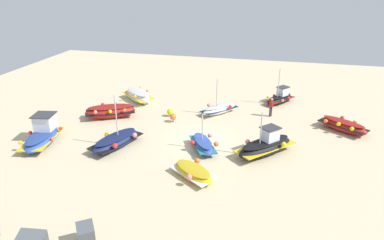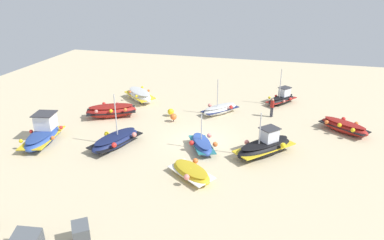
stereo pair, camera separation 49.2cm
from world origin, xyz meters
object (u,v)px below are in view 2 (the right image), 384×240
(mooring_buoy_1, at_px, (173,117))
(fishing_boat_6, at_px, (140,95))
(fishing_boat_2, at_px, (344,127))
(fishing_boat_5, at_px, (191,172))
(fishing_boat_1, at_px, (220,109))
(fishing_boat_4, at_px, (43,134))
(fishing_boat_0, at_px, (111,111))
(person_walking, at_px, (272,106))
(fishing_boat_8, at_px, (282,99))
(fishing_boat_7, at_px, (116,140))
(fishing_boat_3, at_px, (265,146))
(fishing_boat_9, at_px, (202,144))
(mooring_buoy_0, at_px, (171,112))

(mooring_buoy_1, bearing_deg, fishing_boat_6, -41.52)
(fishing_boat_2, relative_size, fishing_boat_5, 1.16)
(fishing_boat_1, distance_m, fishing_boat_4, 14.57)
(fishing_boat_0, bearing_deg, fishing_boat_6, -125.44)
(fishing_boat_1, bearing_deg, fishing_boat_2, -57.80)
(fishing_boat_2, distance_m, person_walking, 5.94)
(fishing_boat_1, xyz_separation_m, fishing_boat_8, (-5.17, -4.03, 0.09))
(fishing_boat_0, height_order, fishing_boat_1, fishing_boat_1)
(fishing_boat_4, relative_size, fishing_boat_7, 0.99)
(fishing_boat_2, distance_m, fishing_boat_3, 7.80)
(fishing_boat_9, relative_size, mooring_buoy_0, 4.89)
(fishing_boat_4, bearing_deg, mooring_buoy_0, -55.73)
(fishing_boat_9, xyz_separation_m, mooring_buoy_0, (4.08, -5.47, -0.02))
(fishing_boat_6, bearing_deg, fishing_boat_7, -36.05)
(fishing_boat_5, xyz_separation_m, fishing_boat_8, (-4.94, -14.89, 0.15))
(fishing_boat_3, height_order, fishing_boat_9, fishing_boat_3)
(fishing_boat_0, xyz_separation_m, mooring_buoy_1, (-5.50, -0.36, -0.13))
(fishing_boat_8, bearing_deg, fishing_boat_2, -100.53)
(fishing_boat_5, relative_size, mooring_buoy_0, 4.87)
(fishing_boat_2, relative_size, mooring_buoy_0, 5.65)
(mooring_buoy_0, bearing_deg, fishing_boat_9, 126.69)
(fishing_boat_0, distance_m, fishing_boat_5, 11.96)
(fishing_boat_0, height_order, fishing_boat_8, fishing_boat_8)
(fishing_boat_9, distance_m, person_walking, 8.74)
(fishing_boat_7, height_order, mooring_buoy_0, fishing_boat_7)
(mooring_buoy_0, relative_size, mooring_buoy_1, 0.94)
(mooring_buoy_1, bearing_deg, mooring_buoy_0, -62.06)
(fishing_boat_6, height_order, person_walking, person_walking)
(fishing_boat_7, bearing_deg, person_walking, 149.40)
(fishing_boat_0, xyz_separation_m, fishing_boat_1, (-8.93, -3.17, -0.16))
(fishing_boat_1, bearing_deg, fishing_boat_4, 168.06)
(fishing_boat_3, bearing_deg, mooring_buoy_1, 106.38)
(person_walking, bearing_deg, fishing_boat_4, 71.56)
(fishing_boat_0, height_order, mooring_buoy_0, fishing_boat_0)
(fishing_boat_3, xyz_separation_m, fishing_boat_7, (10.42, 1.47, -0.14))
(fishing_boat_2, xyz_separation_m, fishing_boat_7, (16.15, 6.76, -0.00))
(fishing_boat_7, bearing_deg, fishing_boat_1, 163.51)
(fishing_boat_0, distance_m, fishing_boat_7, 5.75)
(fishing_boat_1, distance_m, mooring_buoy_0, 4.37)
(fishing_boat_6, relative_size, fishing_boat_8, 1.14)
(fishing_boat_7, xyz_separation_m, fishing_boat_9, (-6.11, -1.04, -0.05))
(person_walking, bearing_deg, fishing_boat_3, 130.39)
(fishing_boat_7, bearing_deg, fishing_boat_4, -61.54)
(fishing_boat_4, bearing_deg, fishing_boat_7, -91.87)
(fishing_boat_4, bearing_deg, fishing_boat_5, -109.37)
(fishing_boat_5, height_order, fishing_boat_6, fishing_boat_6)
(fishing_boat_8, bearing_deg, fishing_boat_4, 165.38)
(fishing_boat_8, distance_m, fishing_boat_9, 12.29)
(fishing_boat_1, bearing_deg, mooring_buoy_1, 169.43)
(fishing_boat_3, bearing_deg, fishing_boat_5, 178.35)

